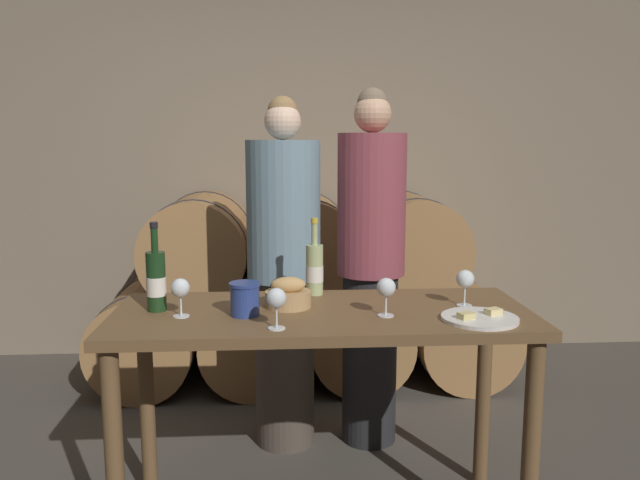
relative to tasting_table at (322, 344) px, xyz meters
name	(u,v)px	position (x,y,z in m)	size (l,w,h in m)	color
stone_wall_back	(301,130)	(0.00, 2.21, 0.85)	(10.00, 0.12, 3.20)	#7F705B
barrel_stack	(305,293)	(0.00, 1.63, -0.20)	(2.61, 0.92, 1.20)	#9E7042
tasting_table	(322,344)	(0.00, 0.00, 0.00)	(1.58, 0.65, 0.89)	brown
person_left	(284,273)	(-0.14, 0.72, 0.12)	(0.36, 0.36, 1.74)	#4C4238
person_right	(371,267)	(0.29, 0.72, 0.15)	(0.33, 0.33, 1.78)	#232326
wine_bottle_red	(156,280)	(-0.62, 0.04, 0.25)	(0.07, 0.07, 0.34)	#193819
wine_bottle_white	(315,269)	(-0.01, 0.25, 0.24)	(0.07, 0.07, 0.32)	#ADBC7F
blue_crock	(245,298)	(-0.29, -0.05, 0.20)	(0.11, 0.11, 0.12)	navy
bread_basket	(288,295)	(-0.13, 0.06, 0.18)	(0.18, 0.18, 0.12)	tan
cheese_plate	(480,318)	(0.55, -0.17, 0.14)	(0.27, 0.27, 0.04)	white
wine_glass_far_left	(180,289)	(-0.52, -0.05, 0.24)	(0.07, 0.07, 0.14)	white
wine_glass_left	(276,300)	(-0.17, -0.23, 0.24)	(0.07, 0.07, 0.14)	white
wine_glass_center	(386,289)	(0.23, -0.09, 0.24)	(0.07, 0.07, 0.14)	white
wine_glass_right	(465,280)	(0.56, 0.03, 0.24)	(0.07, 0.07, 0.14)	white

